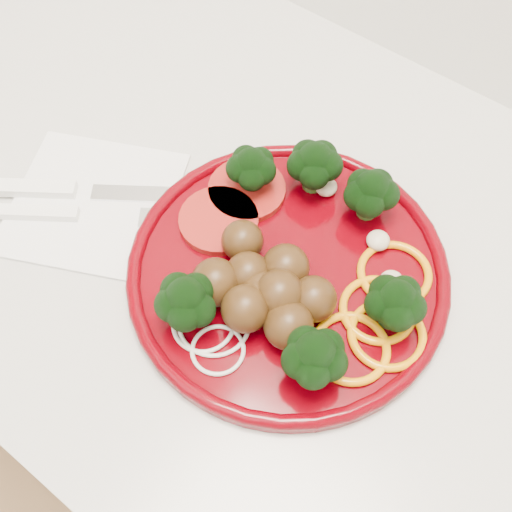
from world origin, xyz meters
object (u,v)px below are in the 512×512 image
Objects in this scene: napkin at (93,203)px; knife at (69,190)px; plate at (290,267)px; fork at (60,214)px.

knife reaches higher than napkin.
plate is 0.24m from fork.
fork is at bearing -159.63° from plate.
knife is at bearing -166.59° from plate.
fork is (-0.22, -0.08, -0.01)m from plate.
plate is 1.89× the size of napkin.
plate is at bearing -14.78° from fork.
napkin is at bearing -22.66° from knife.
plate is 1.75× the size of fork.
knife is 0.03m from fork.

